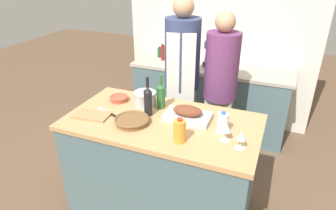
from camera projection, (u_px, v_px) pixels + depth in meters
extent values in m
plane|color=brown|center=(163.00, 205.00, 2.87)|extent=(12.00, 12.00, 0.00)
cube|color=#4C666B|center=(163.00, 168.00, 2.67)|extent=(1.54, 0.83, 0.90)
cube|color=tan|center=(162.00, 122.00, 2.46)|extent=(1.59, 0.85, 0.04)
cube|color=#4C666B|center=(209.00, 99.00, 4.00)|extent=(1.96, 0.58, 0.85)
cube|color=#ADA393|center=(211.00, 68.00, 3.80)|extent=(2.02, 0.60, 0.04)
cube|color=silver|center=(220.00, 30.00, 3.91)|extent=(2.52, 0.10, 2.55)
cube|color=#BCBCC1|center=(187.00, 117.00, 2.45)|extent=(0.38, 0.24, 0.04)
ellipsoid|color=brown|center=(188.00, 111.00, 2.43)|extent=(0.25, 0.14, 0.08)
cylinder|color=brown|center=(132.00, 121.00, 2.39)|extent=(0.26, 0.26, 0.04)
torus|color=brown|center=(132.00, 119.00, 2.38)|extent=(0.28, 0.28, 0.02)
cube|color=#AD7F51|center=(92.00, 115.00, 2.51)|extent=(0.32, 0.20, 0.02)
cylinder|color=#B7B7BC|center=(145.00, 99.00, 2.67)|extent=(0.20, 0.20, 0.12)
cylinder|color=#B7B7BC|center=(145.00, 93.00, 2.64)|extent=(0.20, 0.20, 0.01)
sphere|color=black|center=(145.00, 91.00, 2.64)|extent=(0.02, 0.02, 0.02)
cylinder|color=#A84C38|center=(119.00, 99.00, 2.77)|extent=(0.16, 0.16, 0.04)
torus|color=#A84C38|center=(119.00, 97.00, 2.76)|extent=(0.17, 0.17, 0.02)
cylinder|color=orange|center=(180.00, 131.00, 2.13)|extent=(0.09, 0.09, 0.17)
cylinder|color=red|center=(180.00, 120.00, 2.09)|extent=(0.04, 0.04, 0.02)
cylinder|color=white|center=(223.00, 123.00, 2.25)|extent=(0.08, 0.08, 0.16)
cylinder|color=#3360B2|center=(224.00, 113.00, 2.21)|extent=(0.04, 0.04, 0.02)
cylinder|color=#28662D|center=(161.00, 98.00, 2.61)|extent=(0.07, 0.07, 0.19)
cone|color=#28662D|center=(161.00, 85.00, 2.56)|extent=(0.07, 0.07, 0.04)
cylinder|color=#28662D|center=(161.00, 79.00, 2.53)|extent=(0.03, 0.03, 0.08)
cylinder|color=black|center=(148.00, 104.00, 2.48)|extent=(0.07, 0.07, 0.21)
cone|color=black|center=(148.00, 90.00, 2.43)|extent=(0.07, 0.07, 0.04)
cylinder|color=black|center=(147.00, 82.00, 2.40)|extent=(0.03, 0.03, 0.09)
cylinder|color=silver|center=(225.00, 140.00, 2.18)|extent=(0.07, 0.07, 0.00)
cylinder|color=silver|center=(226.00, 136.00, 2.16)|extent=(0.01, 0.01, 0.07)
cone|color=silver|center=(227.00, 128.00, 2.13)|extent=(0.07, 0.07, 0.06)
cylinder|color=silver|center=(240.00, 148.00, 2.09)|extent=(0.07, 0.07, 0.00)
cylinder|color=silver|center=(241.00, 144.00, 2.08)|extent=(0.01, 0.01, 0.07)
cone|color=silver|center=(242.00, 136.00, 2.05)|extent=(0.07, 0.07, 0.06)
cube|color=#B7B7BC|center=(105.00, 111.00, 2.58)|extent=(0.18, 0.09, 0.01)
cube|color=black|center=(116.00, 116.00, 2.50)|extent=(0.11, 0.06, 0.01)
cube|color=#333842|center=(211.00, 64.00, 3.79)|extent=(0.18, 0.14, 0.06)
cylinder|color=#B7B7BC|center=(209.00, 58.00, 3.76)|extent=(0.13, 0.13, 0.10)
cube|color=#333842|center=(216.00, 56.00, 3.72)|extent=(0.05, 0.08, 0.17)
cube|color=#333842|center=(212.00, 45.00, 3.68)|extent=(0.17, 0.08, 0.09)
cylinder|color=maroon|center=(163.00, 53.00, 3.97)|extent=(0.05, 0.05, 0.20)
cylinder|color=black|center=(163.00, 45.00, 3.93)|extent=(0.02, 0.02, 0.02)
cylinder|color=#332D28|center=(229.00, 65.00, 3.60)|extent=(0.06, 0.06, 0.16)
cylinder|color=black|center=(230.00, 57.00, 3.56)|extent=(0.02, 0.02, 0.02)
cylinder|color=#234C28|center=(160.00, 53.00, 4.11)|extent=(0.06, 0.06, 0.12)
cylinder|color=black|center=(160.00, 47.00, 4.08)|extent=(0.03, 0.03, 0.02)
cube|color=beige|center=(181.00, 122.00, 3.43)|extent=(0.33, 0.27, 0.87)
cylinder|color=navy|center=(183.00, 54.00, 3.08)|extent=(0.36, 0.36, 0.73)
sphere|color=tan|center=(184.00, 7.00, 2.87)|extent=(0.21, 0.21, 0.21)
cube|color=silver|center=(181.00, 79.00, 3.01)|extent=(0.28, 0.09, 0.92)
cube|color=beige|center=(216.00, 130.00, 3.32)|extent=(0.28, 0.20, 0.81)
cylinder|color=#663360|center=(222.00, 66.00, 2.99)|extent=(0.34, 0.34, 0.68)
sphere|color=tan|center=(226.00, 22.00, 2.80)|extent=(0.20, 0.20, 0.20)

